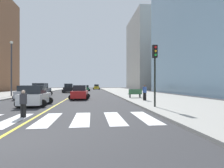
{
  "coord_description": "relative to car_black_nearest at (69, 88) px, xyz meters",
  "views": [
    {
      "loc": [
        3.26,
        -5.77,
        1.9
      ],
      "look_at": [
        7.45,
        30.66,
        1.98
      ],
      "focal_mm": 28.02,
      "sensor_mm": 36.0,
      "label": 1
    }
  ],
  "objects": [
    {
      "name": "pedestrian_waiting_east",
      "position": [
        11.08,
        -22.66,
        0.12
      ],
      "size": [
        0.42,
        0.42,
        1.7
      ],
      "rotation": [
        0.0,
        0.0,
        2.57
      ],
      "color": "black",
      "rests_on": "sidewalk_kerb_east"
    },
    {
      "name": "car_yellow_third",
      "position": [
        7.01,
        24.23,
        -0.09
      ],
      "size": [
        2.73,
        4.29,
        1.89
      ],
      "rotation": [
        0.0,
        0.0,
        3.11
      ],
      "color": "gold",
      "rests_on": "ground"
    },
    {
      "name": "traffic_light_near_corner",
      "position": [
        10.22,
        -28.1,
        2.58
      ],
      "size": [
        0.36,
        0.41,
        4.84
      ],
      "rotation": [
        0.0,
        0.0,
        3.14
      ],
      "color": "black",
      "rests_on": "sidewalk_kerb_east"
    },
    {
      "name": "crosswalk_paint",
      "position": [
        2.06,
        -31.54,
        -0.97
      ],
      "size": [
        13.5,
        4.0,
        0.01
      ],
      "color": "silver",
      "rests_on": "ground"
    },
    {
      "name": "car_red_second",
      "position": [
        3.78,
        -18.57,
        -0.13
      ],
      "size": [
        2.59,
        4.07,
        1.79
      ],
      "rotation": [
        0.0,
        0.0,
        3.11
      ],
      "color": "red",
      "rests_on": "ground"
    },
    {
      "name": "pedestrian_crossing",
      "position": [
        1.38,
        -30.73,
        -0.11
      ],
      "size": [
        0.39,
        0.39,
        1.57
      ],
      "rotation": [
        0.0,
        0.0,
        2.78
      ],
      "color": "black",
      "rests_on": "ground"
    },
    {
      "name": "sidewalk_kerb_east",
      "position": [
        14.26,
        -15.54,
        -0.9
      ],
      "size": [
        10.0,
        120.0,
        0.15
      ],
      "primitive_type": "cube",
      "color": "#9E9B93",
      "rests_on": "ground"
    },
    {
      "name": "park_bench",
      "position": [
        10.98,
        -18.73,
        -0.28
      ],
      "size": [
        1.82,
        0.63,
        1.12
      ],
      "rotation": [
        0.0,
        0.0,
        1.61
      ],
      "color": "#33603D",
      "rests_on": "sidewalk_kerb_east"
    },
    {
      "name": "car_white_fifth",
      "position": [
        0.33,
        -25.18,
        -0.12
      ],
      "size": [
        2.56,
        4.07,
        1.81
      ],
      "rotation": [
        0.0,
        0.0,
        0.01
      ],
      "color": "silver",
      "rests_on": "ground"
    },
    {
      "name": "car_black_nearest",
      "position": [
        0.0,
        0.0,
        0.0
      ],
      "size": [
        3.02,
        4.72,
        2.08
      ],
      "rotation": [
        0.0,
        0.0,
        0.04
      ],
      "color": "black",
      "rests_on": "ground"
    },
    {
      "name": "car_gray_sixth",
      "position": [
        -2.98,
        -11.67,
        0.01
      ],
      "size": [
        3.04,
        4.77,
        2.1
      ],
      "rotation": [
        0.0,
        0.0,
        -0.04
      ],
      "color": "slate",
      "rests_on": "ground"
    },
    {
      "name": "street_lamp",
      "position": [
        -6.62,
        -13.74,
        3.97
      ],
      "size": [
        0.44,
        0.44,
        8.22
      ],
      "color": "#38383D",
      "rests_on": "sidewalk_kerb_west"
    },
    {
      "name": "car_silver_seventh",
      "position": [
        -3.08,
        -17.77,
        -0.15
      ],
      "size": [
        2.56,
        3.99,
        1.75
      ],
      "rotation": [
        0.0,
        0.0,
        0.05
      ],
      "color": "#B7B7BC",
      "rests_on": "ground"
    },
    {
      "name": "parking_garage_concrete",
      "position": [
        31.02,
        30.35,
        14.14
      ],
      "size": [
        18.0,
        24.0,
        30.23
      ],
      "primitive_type": "cube",
      "color": "#9E9B93",
      "rests_on": "ground"
    },
    {
      "name": "lane_divider_paint",
      "position": [
        2.06,
        4.46,
        -0.97
      ],
      "size": [
        0.16,
        80.0,
        0.01
      ],
      "primitive_type": "cube",
      "color": "yellow",
      "rests_on": "ground"
    },
    {
      "name": "car_green_fourth",
      "position": [
        3.63,
        9.46,
        -0.18
      ],
      "size": [
        2.43,
        3.83,
        1.69
      ],
      "rotation": [
        0.0,
        0.0,
        3.17
      ],
      "color": "#236B42",
      "rests_on": "ground"
    }
  ]
}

